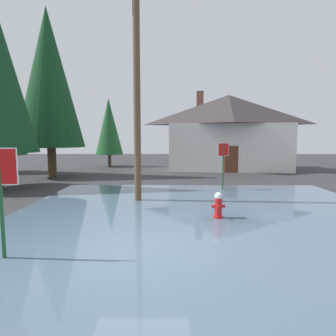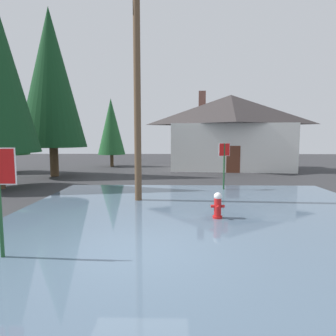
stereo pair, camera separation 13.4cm
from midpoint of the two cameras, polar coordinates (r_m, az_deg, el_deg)
name	(u,v)px [view 1 (the left image)]	position (r m, az deg, el deg)	size (l,w,h in m)	color
ground_plane	(138,255)	(6.86, -6.50, -16.69)	(80.00, 80.00, 0.10)	#2D2D30
flood_puddle	(208,222)	(9.05, 7.44, -10.57)	(13.07, 13.58, 0.04)	#4C6075
lane_stop_bar	(184,282)	(5.59, 2.55, -21.58)	(3.89, 0.30, 0.01)	silver
stop_sign_near	(0,180)	(6.97, -30.88, -2.08)	(0.78, 0.08, 2.39)	#1E4C28
fire_hydrant	(218,206)	(9.39, 9.53, -7.42)	(0.44, 0.37, 0.87)	red
utility_pole	(137,90)	(11.88, -6.53, 15.13)	(1.60, 0.28, 8.61)	brown
stop_sign_far	(223,157)	(14.45, 10.63, 2.14)	(0.59, 0.30, 2.34)	#1E4C28
house	(228,131)	(24.48, 11.64, 7.21)	(10.53, 6.72, 6.56)	silver
pine_tree_tall_left	(109,127)	(26.51, -11.79, 8.04)	(2.44, 2.44, 6.10)	#4C3823
pine_tree_short_left	(49,78)	(21.14, -22.79, 16.11)	(4.40, 4.40, 10.99)	#4C3823
pine_tree_far_center	(3,114)	(24.60, -29.99, 9.33)	(2.96, 2.96, 7.41)	#4C3823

